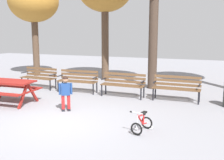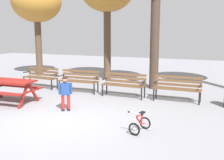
{
  "view_description": "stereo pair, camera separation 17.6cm",
  "coord_description": "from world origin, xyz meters",
  "px_view_note": "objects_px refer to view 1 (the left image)",
  "views": [
    {
      "loc": [
        3.75,
        -5.78,
        2.34
      ],
      "look_at": [
        0.73,
        1.95,
        0.85
      ],
      "focal_mm": 43.14,
      "sensor_mm": 36.0,
      "label": 1
    },
    {
      "loc": [
        3.91,
        -5.71,
        2.34
      ],
      "look_at": [
        0.73,
        1.95,
        0.85
      ],
      "focal_mm": 43.14,
      "sensor_mm": 36.0,
      "label": 2
    }
  ],
  "objects_px": {
    "park_bench_far_left": "(39,76)",
    "park_bench_far_right": "(177,86)",
    "child_standing": "(66,91)",
    "park_bench_left": "(78,79)",
    "kids_bicycle": "(142,124)",
    "picnic_table": "(7,86)",
    "park_bench_right": "(123,83)"
  },
  "relations": [
    {
      "from": "picnic_table",
      "to": "park_bench_far_right",
      "type": "xyz_separation_m",
      "value": [
        5.16,
        2.35,
        -0.08
      ]
    },
    {
      "from": "picnic_table",
      "to": "park_bench_far_left",
      "type": "distance_m",
      "value": 2.51
    },
    {
      "from": "park_bench_far_right",
      "to": "child_standing",
      "type": "relative_size",
      "value": 1.51
    },
    {
      "from": "park_bench_far_left",
      "to": "park_bench_right",
      "type": "bearing_deg",
      "value": -2.81
    },
    {
      "from": "picnic_table",
      "to": "park_bench_far_right",
      "type": "distance_m",
      "value": 5.67
    },
    {
      "from": "park_bench_left",
      "to": "park_bench_right",
      "type": "distance_m",
      "value": 1.91
    },
    {
      "from": "park_bench_far_left",
      "to": "child_standing",
      "type": "distance_m",
      "value": 3.76
    },
    {
      "from": "child_standing",
      "to": "park_bench_far_left",
      "type": "bearing_deg",
      "value": 137.78
    },
    {
      "from": "park_bench_far_left",
      "to": "child_standing",
      "type": "xyz_separation_m",
      "value": [
        2.79,
        -2.53,
        0.11
      ]
    },
    {
      "from": "park_bench_left",
      "to": "kids_bicycle",
      "type": "bearing_deg",
      "value": -43.29
    },
    {
      "from": "park_bench_left",
      "to": "park_bench_far_right",
      "type": "height_order",
      "value": "same"
    },
    {
      "from": "park_bench_left",
      "to": "kids_bicycle",
      "type": "height_order",
      "value": "park_bench_left"
    },
    {
      "from": "park_bench_far_left",
      "to": "park_bench_left",
      "type": "distance_m",
      "value": 1.89
    },
    {
      "from": "park_bench_far_right",
      "to": "park_bench_right",
      "type": "bearing_deg",
      "value": -177.39
    },
    {
      "from": "park_bench_left",
      "to": "child_standing",
      "type": "height_order",
      "value": "child_standing"
    },
    {
      "from": "park_bench_far_right",
      "to": "picnic_table",
      "type": "bearing_deg",
      "value": -155.47
    },
    {
      "from": "child_standing",
      "to": "picnic_table",
      "type": "bearing_deg",
      "value": 178.12
    },
    {
      "from": "picnic_table",
      "to": "child_standing",
      "type": "bearing_deg",
      "value": -1.88
    },
    {
      "from": "park_bench_far_right",
      "to": "kids_bicycle",
      "type": "height_order",
      "value": "park_bench_far_right"
    },
    {
      "from": "picnic_table",
      "to": "park_bench_left",
      "type": "bearing_deg",
      "value": 60.02
    },
    {
      "from": "park_bench_left",
      "to": "park_bench_right",
      "type": "relative_size",
      "value": 1.0
    },
    {
      "from": "park_bench_far_right",
      "to": "child_standing",
      "type": "bearing_deg",
      "value": -140.14
    },
    {
      "from": "picnic_table",
      "to": "park_bench_right",
      "type": "height_order",
      "value": "park_bench_right"
    },
    {
      "from": "child_standing",
      "to": "kids_bicycle",
      "type": "distance_m",
      "value": 2.74
    },
    {
      "from": "park_bench_right",
      "to": "picnic_table",
      "type": "bearing_deg",
      "value": -145.19
    },
    {
      "from": "park_bench_right",
      "to": "kids_bicycle",
      "type": "distance_m",
      "value": 3.57
    },
    {
      "from": "park_bench_far_left",
      "to": "park_bench_left",
      "type": "height_order",
      "value": "same"
    },
    {
      "from": "picnic_table",
      "to": "park_bench_left",
      "type": "distance_m",
      "value": 2.71
    },
    {
      "from": "park_bench_left",
      "to": "picnic_table",
      "type": "bearing_deg",
      "value": -119.98
    },
    {
      "from": "park_bench_left",
      "to": "park_bench_right",
      "type": "height_order",
      "value": "same"
    },
    {
      "from": "park_bench_far_right",
      "to": "child_standing",
      "type": "distance_m",
      "value": 3.79
    },
    {
      "from": "park_bench_far_left",
      "to": "park_bench_far_right",
      "type": "bearing_deg",
      "value": -1.01
    }
  ]
}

